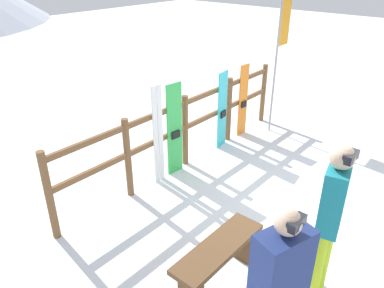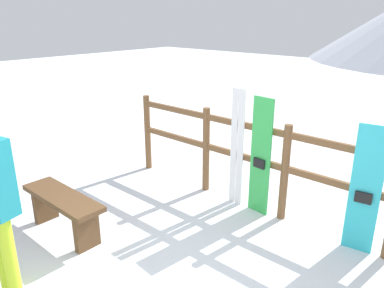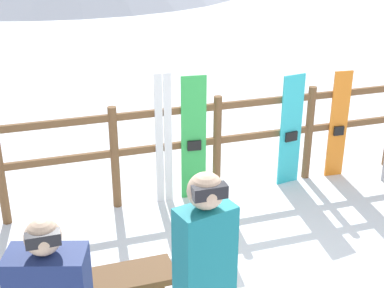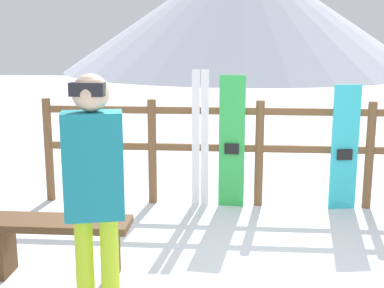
# 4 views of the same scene
# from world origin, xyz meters

# --- Properties ---
(mountain_backdrop) EXTENTS (18.00, 18.00, 6.00)m
(mountain_backdrop) POSITION_xyz_m (0.00, 24.13, 3.00)
(mountain_backdrop) COLOR silver
(mountain_backdrop) RESTS_ON ground
(fence) EXTENTS (5.12, 0.10, 1.24)m
(fence) POSITION_xyz_m (0.00, 2.13, 0.73)
(fence) COLOR brown
(fence) RESTS_ON ground
(bench) EXTENTS (1.22, 0.36, 0.50)m
(bench) POSITION_xyz_m (-1.74, 0.11, 0.36)
(bench) COLOR brown
(bench) RESTS_ON ground
(person_teal) EXTENTS (0.41, 0.28, 1.77)m
(person_teal) POSITION_xyz_m (-1.17, -0.78, 1.06)
(person_teal) COLOR #B7D826
(person_teal) RESTS_ON ground
(ski_pair_white) EXTENTS (0.20, 0.02, 1.59)m
(ski_pair_white) POSITION_xyz_m (-0.68, 2.07, 0.80)
(ski_pair_white) COLOR white
(ski_pair_white) RESTS_ON ground
(snowboard_green) EXTENTS (0.30, 0.08, 1.54)m
(snowboard_green) POSITION_xyz_m (-0.32, 2.07, 0.76)
(snowboard_green) COLOR green
(snowboard_green) RESTS_ON ground
(snowboard_cyan) EXTENTS (0.31, 0.09, 1.44)m
(snowboard_cyan) POSITION_xyz_m (0.96, 2.07, 0.72)
(snowboard_cyan) COLOR #2DBFCC
(snowboard_cyan) RESTS_ON ground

